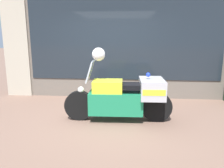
% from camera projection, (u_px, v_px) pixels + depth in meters
% --- Properties ---
extents(ground_plane, '(60.00, 60.00, 0.00)m').
position_uv_depth(ground_plane, '(105.00, 119.00, 4.74)').
color(ground_plane, '#7A5B4C').
extents(shop_building, '(6.42, 0.55, 3.76)m').
position_uv_depth(shop_building, '(100.00, 32.00, 6.32)').
color(shop_building, '#6B6056').
rests_on(shop_building, ground).
extents(window_display, '(5.22, 0.30, 1.93)m').
position_uv_depth(window_display, '(122.00, 81.00, 6.60)').
color(window_display, slate).
rests_on(window_display, ground).
extents(paramedic_motorcycle, '(2.28, 0.80, 1.28)m').
position_uv_depth(paramedic_motorcycle, '(125.00, 96.00, 4.58)').
color(paramedic_motorcycle, black).
rests_on(paramedic_motorcycle, ground).
extents(white_helmet, '(0.27, 0.27, 0.27)m').
position_uv_depth(white_helmet, '(99.00, 54.00, 4.42)').
color(white_helmet, white).
rests_on(white_helmet, paramedic_motorcycle).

